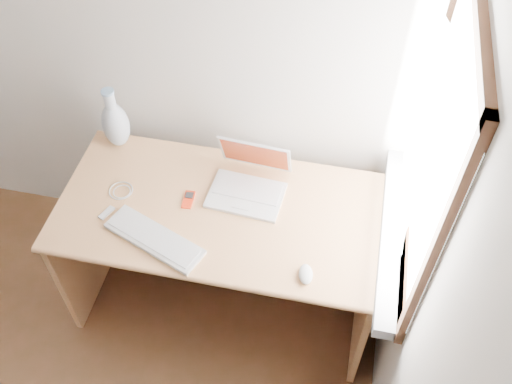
% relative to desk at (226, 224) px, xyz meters
% --- Properties ---
extents(back_wall, '(3.50, 0.04, 2.60)m').
position_rel_desk_xyz_m(back_wall, '(-0.94, 0.37, 0.76)').
color(back_wall, silver).
rests_on(back_wall, floor).
extents(window, '(0.11, 0.99, 1.10)m').
position_rel_desk_xyz_m(window, '(0.77, -0.08, 0.74)').
color(window, white).
rests_on(window, right_wall).
extents(desk, '(1.43, 0.71, 0.76)m').
position_rel_desk_xyz_m(desk, '(0.00, 0.00, 0.00)').
color(desk, tan).
rests_on(desk, floor).
extents(laptop, '(0.34, 0.29, 0.22)m').
position_rel_desk_xyz_m(laptop, '(0.10, 0.05, 0.27)').
color(laptop, white).
rests_on(laptop, desk).
extents(external_keyboard, '(0.46, 0.29, 0.02)m').
position_rel_desk_xyz_m(external_keyboard, '(-0.23, -0.30, 0.23)').
color(external_keyboard, white).
rests_on(external_keyboard, desk).
extents(mouse, '(0.07, 0.10, 0.03)m').
position_rel_desk_xyz_m(mouse, '(0.42, -0.35, 0.24)').
color(mouse, white).
rests_on(mouse, desk).
extents(ipod, '(0.05, 0.10, 0.01)m').
position_rel_desk_xyz_m(ipod, '(-0.15, -0.07, 0.22)').
color(ipod, red).
rests_on(ipod, desk).
extents(cable_coil, '(0.13, 0.13, 0.01)m').
position_rel_desk_xyz_m(cable_coil, '(-0.46, -0.08, 0.22)').
color(cable_coil, white).
rests_on(cable_coil, desk).
extents(remote, '(0.06, 0.08, 0.01)m').
position_rel_desk_xyz_m(remote, '(-0.48, -0.21, 0.22)').
color(remote, white).
rests_on(remote, desk).
extents(vase, '(0.13, 0.13, 0.33)m').
position_rel_desk_xyz_m(vase, '(-0.57, 0.21, 0.35)').
color(vase, silver).
rests_on(vase, desk).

